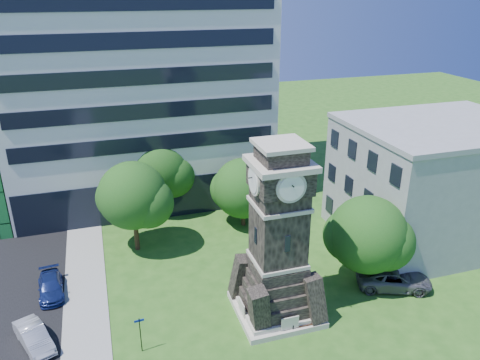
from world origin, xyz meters
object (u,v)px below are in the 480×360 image
object	(u,v)px
clock_tower	(278,245)
car_street_north	(51,286)
park_bench	(303,323)
car_street_mid	(34,337)
street_sign	(140,331)
car_east_lot	(394,279)

from	to	relation	value
clock_tower	car_street_north	world-z (taller)	clock_tower
park_bench	car_street_north	bearing A→B (deg)	152.03
car_street_north	clock_tower	bearing A→B (deg)	-29.88
car_street_mid	street_sign	xyz separation A→B (m)	(6.30, -2.51, 0.88)
car_east_lot	park_bench	size ratio (longest dim) A/B	3.03
car_street_mid	clock_tower	bearing A→B (deg)	-28.93
car_street_north	street_sign	distance (m)	9.72
car_street_north	car_east_lot	xyz separation A→B (m)	(24.21, -6.84, 0.15)
clock_tower	street_sign	xyz separation A→B (m)	(-9.23, -1.09, -3.75)
car_street_mid	car_east_lot	bearing A→B (deg)	-27.06
clock_tower	car_street_mid	world-z (taller)	clock_tower
car_east_lot	street_sign	xyz separation A→B (m)	(-18.60, -1.05, 0.78)
park_bench	street_sign	xyz separation A→B (m)	(-10.30, 1.14, 1.04)
car_east_lot	street_sign	size ratio (longest dim) A/B	2.22
car_east_lot	clock_tower	bearing A→B (deg)	111.29
clock_tower	car_street_north	size ratio (longest dim) A/B	2.93
car_street_north	street_sign	world-z (taller)	street_sign
car_street_mid	car_east_lot	xyz separation A→B (m)	(24.91, -1.47, 0.10)
car_street_mid	car_street_north	size ratio (longest dim) A/B	0.96
park_bench	street_sign	size ratio (longest dim) A/B	0.73
street_sign	car_street_north	bearing A→B (deg)	120.65
clock_tower	park_bench	size ratio (longest dim) A/B	6.82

